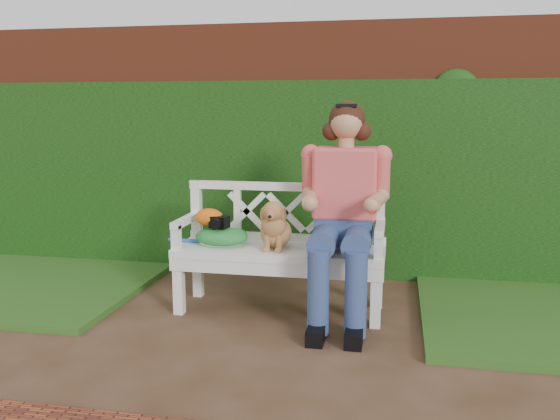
# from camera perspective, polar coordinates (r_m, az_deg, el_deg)

# --- Properties ---
(ground) EXTENTS (60.00, 60.00, 0.00)m
(ground) POSITION_cam_1_polar(r_m,az_deg,el_deg) (3.84, -3.28, -12.71)
(ground) COLOR #3F2616
(brick_wall) EXTENTS (10.00, 0.30, 2.20)m
(brick_wall) POSITION_cam_1_polar(r_m,az_deg,el_deg) (5.42, 1.65, 5.88)
(brick_wall) COLOR brown
(brick_wall) RESTS_ON ground
(ivy_hedge) EXTENTS (10.00, 0.18, 1.70)m
(ivy_hedge) POSITION_cam_1_polar(r_m,az_deg,el_deg) (5.23, 1.23, 2.98)
(ivy_hedge) COLOR #246517
(ivy_hedge) RESTS_ON ground
(grass_left) EXTENTS (2.60, 2.00, 0.05)m
(grass_left) POSITION_cam_1_polar(r_m,az_deg,el_deg) (5.64, -25.28, -6.02)
(grass_left) COLOR #264A18
(grass_left) RESTS_ON ground
(garden_bench) EXTENTS (1.60, 0.66, 0.48)m
(garden_bench) POSITION_cam_1_polar(r_m,az_deg,el_deg) (4.35, 0.00, -6.64)
(garden_bench) COLOR white
(garden_bench) RESTS_ON ground
(seated_woman) EXTENTS (0.93, 1.05, 1.55)m
(seated_woman) POSITION_cam_1_polar(r_m,az_deg,el_deg) (4.14, 6.21, 0.11)
(seated_woman) COLOR #F5565D
(seated_woman) RESTS_ON ground
(dog) EXTENTS (0.24, 0.33, 0.36)m
(dog) POSITION_cam_1_polar(r_m,az_deg,el_deg) (4.20, -0.45, -1.34)
(dog) COLOR olive
(dog) RESTS_ON garden_bench
(tennis_racket) EXTENTS (0.63, 0.38, 0.03)m
(tennis_racket) POSITION_cam_1_polar(r_m,az_deg,el_deg) (4.40, -6.13, -3.07)
(tennis_racket) COLOR silver
(tennis_racket) RESTS_ON garden_bench
(green_bag) EXTENTS (0.41, 0.33, 0.13)m
(green_bag) POSITION_cam_1_polar(r_m,az_deg,el_deg) (4.35, -5.65, -2.51)
(green_bag) COLOR #287027
(green_bag) RESTS_ON garden_bench
(camera_item) EXTENTS (0.15, 0.12, 0.08)m
(camera_item) POSITION_cam_1_polar(r_m,az_deg,el_deg) (4.32, -5.85, -1.14)
(camera_item) COLOR black
(camera_item) RESTS_ON green_bag
(baseball_glove) EXTENTS (0.22, 0.17, 0.13)m
(baseball_glove) POSITION_cam_1_polar(r_m,az_deg,el_deg) (4.37, -6.83, -0.70)
(baseball_glove) COLOR #DB5E0F
(baseball_glove) RESTS_ON green_bag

